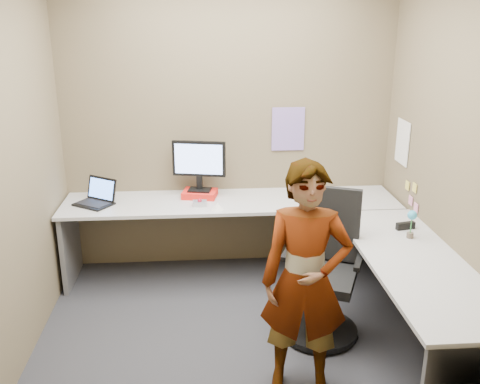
{
  "coord_description": "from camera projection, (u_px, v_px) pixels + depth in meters",
  "views": [
    {
      "loc": [
        -0.26,
        -3.5,
        2.31
      ],
      "look_at": [
        0.03,
        0.25,
        1.05
      ],
      "focal_mm": 40.0,
      "sensor_mm": 36.0,
      "label": 1
    }
  ],
  "objects": [
    {
      "name": "ground",
      "position": [
        239.0,
        333.0,
        4.06
      ],
      "size": [
        3.0,
        3.0,
        0.0
      ],
      "primitive_type": "plane",
      "color": "#2A2A2F",
      "rests_on": "ground"
    },
    {
      "name": "wall_back",
      "position": [
        228.0,
        124.0,
        4.86
      ],
      "size": [
        3.0,
        0.0,
        3.0
      ],
      "primitive_type": "plane",
      "rotation": [
        1.57,
        0.0,
        0.0
      ],
      "color": "brown",
      "rests_on": "ground"
    },
    {
      "name": "wall_right",
      "position": [
        452.0,
        158.0,
        3.74
      ],
      "size": [
        0.0,
        2.7,
        2.7
      ],
      "primitive_type": "plane",
      "rotation": [
        1.57,
        0.0,
        -1.57
      ],
      "color": "brown",
      "rests_on": "ground"
    },
    {
      "name": "wall_left",
      "position": [
        12.0,
        167.0,
        3.52
      ],
      "size": [
        0.0,
        2.7,
        2.7
      ],
      "primitive_type": "plane",
      "rotation": [
        1.57,
        0.0,
        1.57
      ],
      "color": "brown",
      "rests_on": "ground"
    },
    {
      "name": "desk",
      "position": [
        290.0,
        240.0,
        4.27
      ],
      "size": [
        2.98,
        2.58,
        0.73
      ],
      "color": "#B4B4B4",
      "rests_on": "ground"
    },
    {
      "name": "paper_ream",
      "position": [
        200.0,
        194.0,
        4.83
      ],
      "size": [
        0.34,
        0.28,
        0.06
      ],
      "primitive_type": "cube",
      "rotation": [
        0.0,
        0.0,
        -0.21
      ],
      "color": "red",
      "rests_on": "desk"
    },
    {
      "name": "monitor",
      "position": [
        199.0,
        162.0,
        4.75
      ],
      "size": [
        0.47,
        0.18,
        0.45
      ],
      "rotation": [
        0.0,
        0.0,
        -0.21
      ],
      "color": "black",
      "rests_on": "paper_ream"
    },
    {
      "name": "laptop",
      "position": [
        97.0,
        197.0,
        4.66
      ],
      "size": [
        0.4,
        0.38,
        0.22
      ],
      "rotation": [
        0.0,
        0.0,
        -0.59
      ],
      "color": "black",
      "rests_on": "desk"
    },
    {
      "name": "trackball_mouse",
      "position": [
        200.0,
        203.0,
        4.61
      ],
      "size": [
        0.12,
        0.08,
        0.07
      ],
      "color": "#B7B7BC",
      "rests_on": "desk"
    },
    {
      "name": "origami",
      "position": [
        218.0,
        206.0,
        4.52
      ],
      "size": [
        0.1,
        0.1,
        0.06
      ],
      "primitive_type": "cone",
      "color": "white",
      "rests_on": "desk"
    },
    {
      "name": "stapler",
      "position": [
        405.0,
        226.0,
        4.11
      ],
      "size": [
        0.16,
        0.07,
        0.05
      ],
      "primitive_type": "cube",
      "rotation": [
        0.0,
        0.0,
        0.21
      ],
      "color": "black",
      "rests_on": "desk"
    },
    {
      "name": "flower",
      "position": [
        412.0,
        220.0,
        3.92
      ],
      "size": [
        0.07,
        0.07,
        0.22
      ],
      "color": "brown",
      "rests_on": "desk"
    },
    {
      "name": "calendar_purple",
      "position": [
        288.0,
        129.0,
        4.91
      ],
      "size": [
        0.3,
        0.01,
        0.4
      ],
      "primitive_type": "cube",
      "color": "#846BB7",
      "rests_on": "wall_back"
    },
    {
      "name": "calendar_white",
      "position": [
        403.0,
        142.0,
        4.62
      ],
      "size": [
        0.01,
        0.28,
        0.38
      ],
      "primitive_type": "cube",
      "color": "white",
      "rests_on": "wall_right"
    },
    {
      "name": "sticky_note_a",
      "position": [
        415.0,
        188.0,
        4.39
      ],
      "size": [
        0.01,
        0.07,
        0.07
      ],
      "primitive_type": "cube",
      "color": "#F2E059",
      "rests_on": "wall_right"
    },
    {
      "name": "sticky_note_b",
      "position": [
        411.0,
        201.0,
        4.48
      ],
      "size": [
        0.01,
        0.07,
        0.07
      ],
      "primitive_type": "cube",
      "color": "pink",
      "rests_on": "wall_right"
    },
    {
      "name": "sticky_note_c",
      "position": [
        416.0,
        208.0,
        4.37
      ],
      "size": [
        0.01,
        0.07,
        0.07
      ],
      "primitive_type": "cube",
      "color": "pink",
      "rests_on": "wall_right"
    },
    {
      "name": "sticky_note_d",
      "position": [
        407.0,
        186.0,
        4.54
      ],
      "size": [
        0.01,
        0.07,
        0.07
      ],
      "primitive_type": "cube",
      "color": "#F2E059",
      "rests_on": "wall_right"
    },
    {
      "name": "office_chair",
      "position": [
        323.0,
        278.0,
        3.97
      ],
      "size": [
        0.63,
        0.63,
        1.08
      ],
      "rotation": [
        0.0,
        0.0,
        -0.4
      ],
      "color": "black",
      "rests_on": "ground"
    },
    {
      "name": "person",
      "position": [
        305.0,
        280.0,
        3.28
      ],
      "size": [
        0.6,
        0.45,
        1.51
      ],
      "primitive_type": "imported",
      "rotation": [
        0.0,
        0.0,
        -0.17
      ],
      "color": "#999399",
      "rests_on": "ground"
    }
  ]
}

